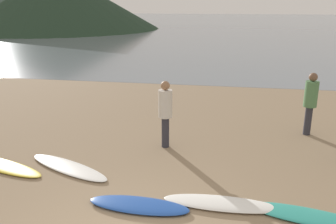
% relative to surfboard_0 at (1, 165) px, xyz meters
% --- Properties ---
extents(ground_plane, '(120.00, 120.00, 0.20)m').
position_rel_surfboard_0_xyz_m(ground_plane, '(3.74, 7.55, -0.13)').
color(ground_plane, '#8C7559').
rests_on(ground_plane, ground).
extents(ocean_water, '(140.00, 100.00, 0.01)m').
position_rel_surfboard_0_xyz_m(ocean_water, '(3.74, 59.29, -0.03)').
color(ocean_water, slate).
rests_on(ocean_water, ground).
extents(surfboard_0, '(2.63, 1.30, 0.07)m').
position_rel_surfboard_0_xyz_m(surfboard_0, '(0.00, 0.00, 0.00)').
color(surfboard_0, yellow).
rests_on(surfboard_0, ground).
extents(surfboard_1, '(2.44, 1.51, 0.07)m').
position_rel_surfboard_0_xyz_m(surfboard_1, '(1.63, 0.17, 0.00)').
color(surfboard_1, white).
rests_on(surfboard_1, ground).
extents(surfboard_2, '(1.97, 0.67, 0.10)m').
position_rel_surfboard_0_xyz_m(surfboard_2, '(3.66, -1.14, 0.02)').
color(surfboard_2, '#1E479E').
rests_on(surfboard_2, ground).
extents(surfboard_3, '(2.24, 0.59, 0.10)m').
position_rel_surfboard_0_xyz_m(surfboard_3, '(5.20, -0.80, 0.01)').
color(surfboard_3, white).
rests_on(surfboard_3, ground).
extents(surfboard_4, '(2.29, 1.01, 0.08)m').
position_rel_surfboard_0_xyz_m(surfboard_4, '(6.77, -0.95, 0.01)').
color(surfboard_4, teal).
rests_on(surfboard_4, ground).
extents(person_0, '(0.37, 0.37, 1.83)m').
position_rel_surfboard_0_xyz_m(person_0, '(7.54, 3.48, 1.05)').
color(person_0, '#2D2D38').
rests_on(person_0, ground).
extents(person_2, '(0.36, 0.36, 1.80)m').
position_rel_surfboard_0_xyz_m(person_2, '(3.63, 1.86, 1.03)').
color(person_2, '#2D2D38').
rests_on(person_2, ground).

